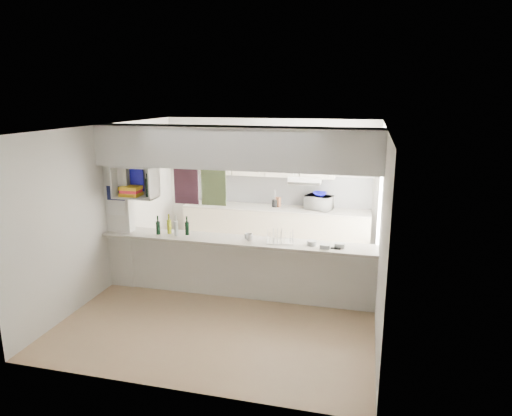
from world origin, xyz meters
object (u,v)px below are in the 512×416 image
(bowl, at_px, (320,194))
(wine_bottles, at_px, (173,227))
(dish_rack, at_px, (280,236))
(microwave, at_px, (319,203))

(bowl, bearing_deg, wine_bottles, -133.80)
(bowl, xyz_separation_m, wine_bottles, (-2.05, -2.14, -0.19))
(bowl, distance_m, dish_rack, 2.14)
(microwave, relative_size, wine_bottles, 0.95)
(dish_rack, bearing_deg, bowl, 69.88)
(bowl, height_order, wine_bottles, bowl)
(dish_rack, height_order, wine_bottles, wine_bottles)
(bowl, distance_m, wine_bottles, 2.97)
(bowl, height_order, dish_rack, bowl)
(microwave, bearing_deg, bowl, 173.65)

